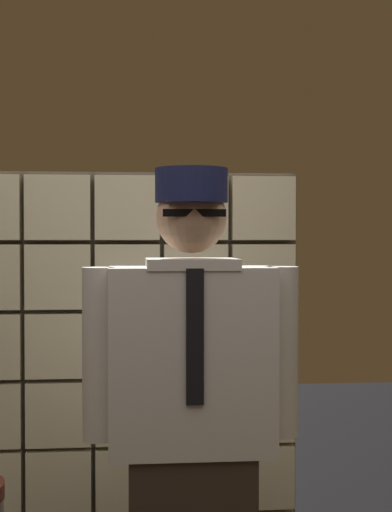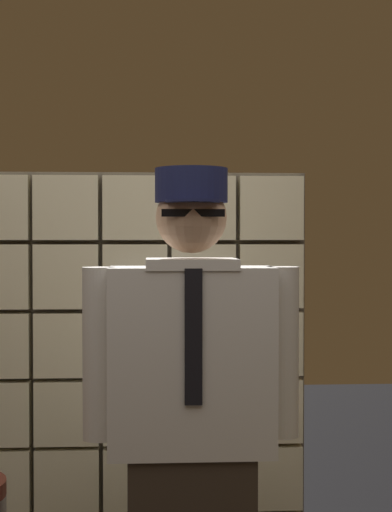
{
  "view_description": "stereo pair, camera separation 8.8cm",
  "coord_description": "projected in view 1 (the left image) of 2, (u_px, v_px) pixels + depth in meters",
  "views": [
    {
      "loc": [
        0.0,
        -2.01,
        1.59
      ],
      "look_at": [
        0.22,
        0.44,
        1.53
      ],
      "focal_mm": 52.99,
      "sensor_mm": 36.0,
      "label": 1
    },
    {
      "loc": [
        0.09,
        -2.02,
        1.59
      ],
      "look_at": [
        0.22,
        0.44,
        1.53
      ],
      "focal_mm": 52.99,
      "sensor_mm": 36.0,
      "label": 2
    }
  ],
  "objects": [
    {
      "name": "glass_block_wall",
      "position": [
        127.0,
        378.0,
        3.5
      ],
      "size": [
        1.59,
        0.1,
        1.91
      ],
      "color": "beige",
      "rests_on": "ground"
    },
    {
      "name": "standing_person",
      "position": [
        191.0,
        430.0,
        2.51
      ],
      "size": [
        0.72,
        0.3,
        1.81
      ],
      "rotation": [
        0.0,
        0.0,
        0.0
      ],
      "color": "#382D23",
      "rests_on": "ground"
    }
  ]
}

